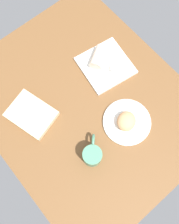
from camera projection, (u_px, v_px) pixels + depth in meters
dining_table at (85, 104)px, 118.27cm from camera, size 110.00×90.00×4.00cm
round_plate at (127, 122)px, 112.67cm from camera, size 22.24×22.24×1.40cm
scone_pastry at (126, 121)px, 108.80cm from camera, size 11.79×12.22×6.29cm
square_plate at (106, 65)px, 121.36cm from camera, size 26.37×26.37×1.60cm
sauce_cup at (115, 69)px, 118.58cm from camera, size 4.65×4.65×2.24cm
breakfast_wrap at (99, 57)px, 118.26cm from camera, size 11.11×12.74×6.35cm
book_stack at (31, 114)px, 112.87cm from camera, size 24.29×20.90×3.15cm
coffee_mug at (92, 155)px, 103.51cm from camera, size 11.44×11.16×10.47cm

